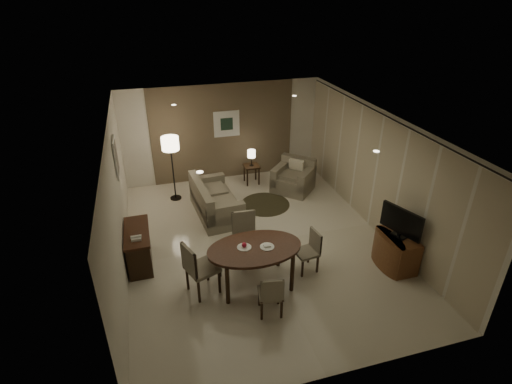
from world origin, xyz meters
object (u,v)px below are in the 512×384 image
object	(u,v)px
console_desk	(139,247)
sofa	(216,198)
chair_near	(270,293)
armchair	(293,176)
chair_left	(202,268)
chair_right	(306,252)
floor_lamp	(173,169)
dining_table	(255,266)
chair_far	(246,239)
side_table	(252,174)
tv_cabinet	(396,251)

from	to	relation	value
console_desk	sofa	size ratio (longest dim) A/B	0.66
chair_near	armchair	xyz separation A→B (m)	(1.99, 4.15, 0.01)
chair_left	sofa	bearing A→B (deg)	-36.55
chair_near	sofa	world-z (taller)	sofa
console_desk	chair_right	world-z (taller)	chair_right
console_desk	floor_lamp	bearing A→B (deg)	69.17
dining_table	chair_far	distance (m)	0.73
chair_far	side_table	distance (m)	3.57
tv_cabinet	chair_near	xyz separation A→B (m)	(-2.79, -0.53, 0.07)
chair_left	armchair	bearing A→B (deg)	-62.83
armchair	floor_lamp	xyz separation A→B (m)	(-3.12, 0.42, 0.42)
tv_cabinet	chair_far	distance (m)	2.98
armchair	chair_right	bearing A→B (deg)	-62.83
chair_right	dining_table	bearing A→B (deg)	-92.31
armchair	chair_left	bearing A→B (deg)	-88.39
chair_right	side_table	bearing A→B (deg)	171.59
chair_near	chair_right	size ratio (longest dim) A/B	0.99
chair_far	chair_left	bearing A→B (deg)	-143.32
dining_table	floor_lamp	distance (m)	3.96
tv_cabinet	floor_lamp	world-z (taller)	floor_lamp
tv_cabinet	side_table	xyz separation A→B (m)	(-1.76, 4.38, -0.08)
chair_left	chair_near	bearing A→B (deg)	-150.42
tv_cabinet	chair_left	size ratio (longest dim) A/B	0.85
chair_far	chair_left	xyz separation A→B (m)	(-0.99, -0.67, 0.02)
console_desk	floor_lamp	distance (m)	2.76
chair_near	dining_table	bearing A→B (deg)	-76.27
chair_right	sofa	bearing A→B (deg)	-162.19
console_desk	armchair	size ratio (longest dim) A/B	1.24
sofa	floor_lamp	size ratio (longest dim) A/B	1.06
floor_lamp	chair_right	bearing A→B (deg)	-59.65
console_desk	chair_near	bearing A→B (deg)	-44.05
tv_cabinet	chair_far	world-z (taller)	chair_far
armchair	side_table	distance (m)	1.23
chair_near	floor_lamp	xyz separation A→B (m)	(-1.13, 4.57, 0.43)
console_desk	sofa	distance (m)	2.36
chair_far	chair_left	world-z (taller)	chair_left
console_desk	side_table	distance (m)	4.26
console_desk	dining_table	bearing A→B (deg)	-31.32
sofa	tv_cabinet	bearing A→B (deg)	-139.16
chair_near	armchair	size ratio (longest dim) A/B	0.86
dining_table	side_table	bearing A→B (deg)	75.25
chair_left	armchair	distance (m)	4.47
tv_cabinet	floor_lamp	xyz separation A→B (m)	(-3.92, 4.04, 0.50)
chair_right	floor_lamp	bearing A→B (deg)	-157.84
dining_table	sofa	world-z (taller)	sofa
console_desk	chair_right	xyz separation A→B (m)	(3.12, -1.14, 0.05)
chair_far	side_table	world-z (taller)	chair_far
chair_right	sofa	world-z (taller)	sofa
dining_table	side_table	size ratio (longest dim) A/B	3.24
chair_far	chair_near	bearing A→B (deg)	-86.59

